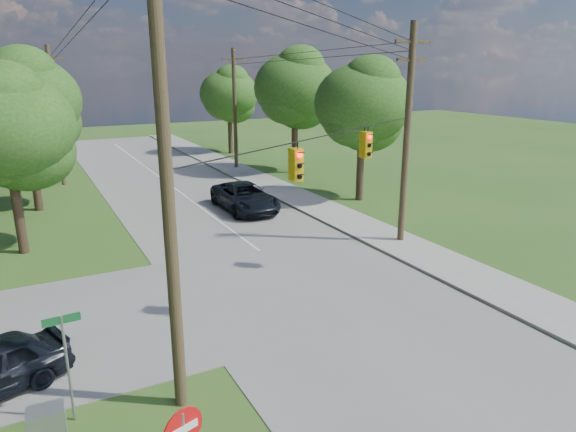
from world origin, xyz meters
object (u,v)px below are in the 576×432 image
pole_sw (166,169)px  pole_north_e (235,108)px  pole_ne (407,133)px  car_main_north (245,197)px  pole_north_w (56,115)px

pole_sw → pole_north_e: (13.50, 29.60, -1.10)m
pole_ne → pole_north_e: 22.00m
pole_north_e → car_main_north: (-4.66, -12.95, -4.28)m
pole_sw → pole_north_w: size_ratio=1.20×
pole_north_e → pole_north_w: size_ratio=1.00×
pole_north_e → pole_ne: bearing=-90.0°
pole_north_e → pole_sw: bearing=-114.5°
car_main_north → pole_north_e: bearing=70.5°
pole_sw → pole_ne: (13.50, 7.60, -0.76)m
pole_sw → pole_north_w: (-0.40, 29.60, -1.10)m
car_main_north → pole_sw: bearing=-117.6°
pole_sw → pole_north_e: size_ratio=1.20×
pole_north_w → pole_ne: bearing=-57.7°
pole_ne → pole_north_w: (-13.90, 22.00, -0.34)m
pole_north_w → car_main_north: (9.24, -12.95, -4.28)m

